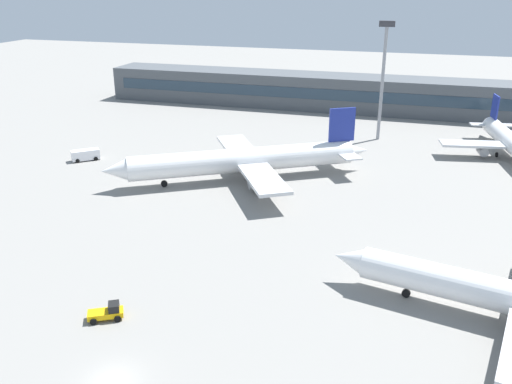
# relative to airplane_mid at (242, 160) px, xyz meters

# --- Properties ---
(ground_plane) EXTENTS (400.00, 400.00, 0.00)m
(ground_plane) POSITION_rel_airplane_mid_xyz_m (5.37, -12.26, -3.58)
(ground_plane) COLOR gray
(terminal_building) EXTENTS (124.76, 12.13, 9.00)m
(terminal_building) POSITION_rel_airplane_mid_xyz_m (5.37, 60.34, 0.92)
(terminal_building) COLOR #4C5156
(terminal_building) RESTS_ON ground_plane
(airplane_mid) EXTENTS (42.14, 30.76, 11.74)m
(airplane_mid) POSITION_rel_airplane_mid_xyz_m (0.00, 0.00, 0.00)
(airplane_mid) COLOR white
(airplane_mid) RESTS_ON ground_plane
(baggage_tug_yellow) EXTENTS (3.87, 3.10, 1.75)m
(baggage_tug_yellow) POSITION_rel_airplane_mid_xyz_m (0.02, -44.01, -2.78)
(baggage_tug_yellow) COLOR #F2B20C
(baggage_tug_yellow) RESTS_ON ground_plane
(service_van_white) EXTENTS (5.21, 4.96, 2.08)m
(service_van_white) POSITION_rel_airplane_mid_xyz_m (-32.48, 1.64, -2.47)
(service_van_white) COLOR white
(service_van_white) RESTS_ON ground_plane
(floodlight_tower_west) EXTENTS (3.20, 0.80, 24.95)m
(floodlight_tower_west) POSITION_rel_airplane_mid_xyz_m (20.35, 33.52, 10.90)
(floodlight_tower_west) COLOR gray
(floodlight_tower_west) RESTS_ON ground_plane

